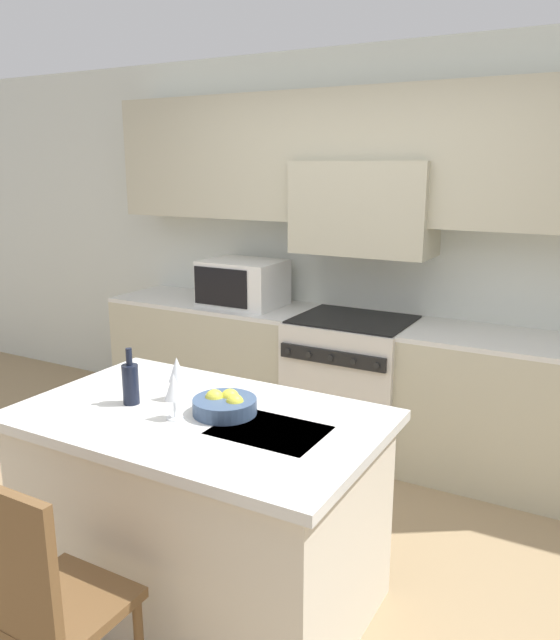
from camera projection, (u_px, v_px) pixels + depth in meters
ground_plane at (215, 579)px, 2.98m from camera, size 10.00×10.00×0.00m
back_cabinetry at (372, 213)px, 4.22m from camera, size 10.00×0.46×2.70m
back_counter at (353, 384)px, 4.28m from camera, size 3.85×0.62×0.93m
range_stove at (351, 385)px, 4.26m from camera, size 0.78×0.70×0.93m
microwave at (243, 283)px, 4.54m from camera, size 0.57×0.44×0.33m
kitchen_island at (201, 507)px, 2.76m from camera, size 1.56×0.96×0.90m
island_chair at (41, 596)px, 2.06m from camera, size 0.42×0.40×0.98m
wine_bottle at (131, 383)px, 2.75m from camera, size 0.07×0.07×0.25m
wine_glass_near at (174, 388)px, 2.57m from camera, size 0.08×0.08×0.20m
wine_glass_far at (177, 371)px, 2.79m from camera, size 0.08×0.08×0.20m
fruit_bowl at (225, 405)px, 2.65m from camera, size 0.27×0.27×0.10m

